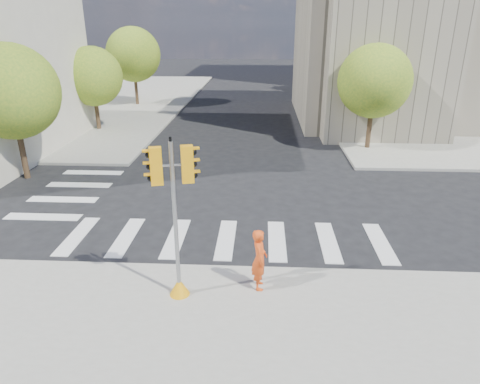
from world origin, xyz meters
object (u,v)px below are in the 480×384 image
traffic_signal (176,233)px  photographer (259,259)px  lamp_near (368,65)px  lamp_far (335,52)px

traffic_signal → photographer: (2.19, 0.46, -0.99)m
lamp_near → photographer: 20.61m
lamp_far → traffic_signal: (-9.10, -33.56, -2.54)m
traffic_signal → photographer: 2.45m
lamp_far → photographer: bearing=-101.8°
lamp_near → photographer: lamp_near is taller
traffic_signal → photographer: traffic_signal is taller
lamp_near → traffic_signal: bearing=-114.9°
traffic_signal → lamp_near: bearing=50.5°
traffic_signal → lamp_far: bearing=60.3°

